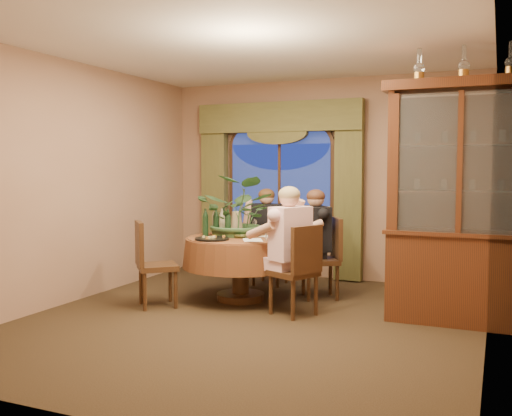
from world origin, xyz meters
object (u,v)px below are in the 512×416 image
at_px(oil_lamp_left, 419,65).
at_px(oil_lamp_center, 464,62).
at_px(chair_back_right, 320,258).
at_px(oil_lamp_right, 511,59).
at_px(olive_bowl, 240,236).
at_px(wine_bottle_4, 215,221).
at_px(dining_table, 240,269).
at_px(person_scarf, 317,243).
at_px(chair_right, 293,270).
at_px(chair_front_left, 158,264).
at_px(chair_back, 270,249).
at_px(person_pink, 290,250).
at_px(stoneware_vase, 237,223).
at_px(wine_bottle_5, 228,223).
at_px(wine_bottle_2, 205,222).
at_px(wine_bottle_3, 216,222).
at_px(wine_bottle_0, 223,221).
at_px(china_cabinet, 460,203).
at_px(wine_bottle_1, 222,222).
at_px(centerpiece_plant, 240,185).
at_px(person_back, 267,237).

xyz_separation_m(oil_lamp_left, oil_lamp_center, (0.42, 0.00, 0.00)).
bearing_deg(chair_back_right, oil_lamp_right, -132.97).
relative_size(olive_bowl, wine_bottle_4, 0.46).
height_order(dining_table, person_scarf, person_scarf).
relative_size(chair_right, chair_front_left, 1.00).
height_order(chair_back, olive_bowl, chair_back).
distance_m(person_pink, stoneware_vase, 1.05).
bearing_deg(wine_bottle_5, olive_bowl, 4.17).
xyz_separation_m(chair_back_right, chair_front_left, (-1.57, -1.12, 0.00)).
xyz_separation_m(oil_lamp_left, wine_bottle_2, (-2.44, -0.04, -1.69)).
relative_size(wine_bottle_3, wine_bottle_5, 1.00).
bearing_deg(stoneware_vase, chair_right, -30.79).
relative_size(oil_lamp_right, wine_bottle_2, 1.03).
bearing_deg(wine_bottle_0, china_cabinet, -4.72).
xyz_separation_m(wine_bottle_1, wine_bottle_4, (-0.13, 0.08, 0.00)).
bearing_deg(person_pink, chair_back_right, 20.90).
bearing_deg(oil_lamp_center, wine_bottle_0, 175.28).
xyz_separation_m(oil_lamp_center, wine_bottle_4, (-2.82, 0.13, -1.69)).
height_order(oil_lamp_left, wine_bottle_2, oil_lamp_left).
distance_m(oil_lamp_left, chair_back_right, 2.48).
bearing_deg(centerpiece_plant, wine_bottle_2, -146.38).
relative_size(oil_lamp_center, wine_bottle_4, 1.03).
xyz_separation_m(chair_back_right, wine_bottle_5, (-0.96, -0.55, 0.44)).
height_order(dining_table, person_back, person_back).
bearing_deg(person_scarf, wine_bottle_2, 82.11).
bearing_deg(centerpiece_plant, oil_lamp_center, -4.26).
height_order(person_scarf, wine_bottle_0, person_scarf).
xyz_separation_m(oil_lamp_left, wine_bottle_0, (-2.33, 0.23, -1.69)).
relative_size(china_cabinet, chair_back_right, 2.53).
distance_m(person_scarf, wine_bottle_2, 1.37).
xyz_separation_m(oil_lamp_right, person_pink, (-2.10, -0.34, -1.91)).
bearing_deg(dining_table, wine_bottle_5, -144.65).
bearing_deg(oil_lamp_center, olive_bowl, -178.95).
xyz_separation_m(china_cabinet, wine_bottle_4, (-2.82, 0.13, -0.30)).
bearing_deg(wine_bottle_0, person_scarf, 17.71).
bearing_deg(chair_front_left, wine_bottle_2, 110.48).
bearing_deg(oil_lamp_left, wine_bottle_3, 179.28).
relative_size(person_pink, stoneware_vase, 4.79).
distance_m(centerpiece_plant, wine_bottle_5, 0.51).
bearing_deg(chair_back_right, stoneware_vase, 78.95).
xyz_separation_m(chair_right, person_pink, (-0.04, 0.02, 0.21)).
relative_size(dining_table, chair_right, 1.43).
bearing_deg(wine_bottle_0, oil_lamp_right, -4.09).
xyz_separation_m(person_back, wine_bottle_5, (-0.10, -0.98, 0.27)).
bearing_deg(wine_bottle_0, olive_bowl, -38.20).
bearing_deg(dining_table, olive_bowl, -71.28).
distance_m(oil_lamp_center, oil_lamp_right, 0.42).
bearing_deg(wine_bottle_0, chair_front_left, -115.90).
xyz_separation_m(chair_right, chair_back_right, (0.03, 0.86, 0.00)).
height_order(oil_lamp_left, person_back, oil_lamp_left).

